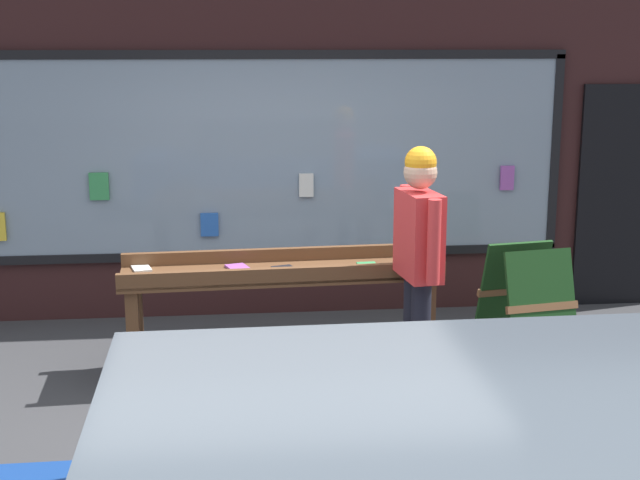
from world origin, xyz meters
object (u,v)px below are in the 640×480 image
object	(u,v)px
display_table_main	(281,281)
sandwich_board_sign	(526,299)
person_browsing	(419,249)
small_dog	(365,366)

from	to	relation	value
display_table_main	sandwich_board_sign	world-z (taller)	display_table_main
person_browsing	sandwich_board_sign	distance (m)	1.43
display_table_main	sandwich_board_sign	size ratio (longest dim) A/B	2.75
person_browsing	small_dog	size ratio (longest dim) A/B	3.29
person_browsing	display_table_main	bearing A→B (deg)	52.91
small_dog	sandwich_board_sign	bearing A→B (deg)	-64.60
display_table_main	person_browsing	distance (m)	1.14
small_dog	sandwich_board_sign	xyz separation A→B (m)	(1.47, 0.96, 0.16)
person_browsing	sandwich_board_sign	size ratio (longest dim) A/B	2.03
sandwich_board_sign	person_browsing	bearing A→B (deg)	-154.96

